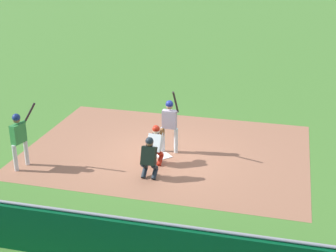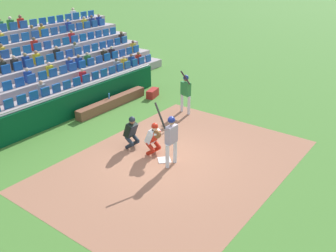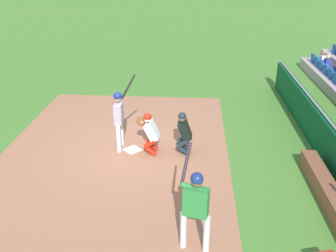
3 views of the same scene
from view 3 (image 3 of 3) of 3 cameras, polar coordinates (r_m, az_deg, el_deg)
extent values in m
plane|color=#44782E|center=(11.46, -5.38, -3.65)|extent=(160.00, 160.00, 0.00)
cube|color=#9B664B|center=(11.54, -7.84, -3.55)|extent=(9.36, 6.83, 0.01)
cube|color=white|center=(11.45, -5.38, -3.58)|extent=(0.62, 0.62, 0.02)
cylinder|color=silver|center=(11.22, -7.46, -1.93)|extent=(0.13, 0.13, 0.86)
cylinder|color=silver|center=(11.61, -7.05, -0.95)|extent=(0.13, 0.13, 0.86)
cube|color=#9C93A5|center=(11.11, -7.45, 1.98)|extent=(0.47, 0.22, 0.61)
sphere|color=#A47C5A|center=(10.94, -7.58, 4.18)|extent=(0.22, 0.22, 0.22)
sphere|color=navy|center=(10.92, -7.60, 4.49)|extent=(0.25, 0.25, 0.25)
cylinder|color=#9C93A5|center=(11.04, -7.36, 3.47)|extent=(0.50, 0.15, 0.14)
cylinder|color=#9C93A5|center=(11.21, -7.18, 3.82)|extent=(0.18, 0.15, 0.13)
cylinder|color=black|center=(11.06, -6.05, 5.85)|extent=(0.13, 0.49, 0.81)
sphere|color=black|center=(11.25, -7.02, 4.03)|extent=(0.06, 0.06, 0.06)
cylinder|color=#B31F10|center=(11.08, -2.72, -3.73)|extent=(0.17, 0.39, 0.34)
cylinder|color=#B31F10|center=(10.97, -2.74, -2.72)|extent=(0.17, 0.39, 0.33)
cylinder|color=#B31F10|center=(11.35, -2.44, -2.97)|extent=(0.17, 0.39, 0.34)
cylinder|color=#B31F10|center=(11.25, -2.46, -1.97)|extent=(0.17, 0.39, 0.33)
cube|color=silver|center=(10.95, -2.46, -0.69)|extent=(0.45, 0.48, 0.60)
cube|color=#B31F10|center=(10.97, -3.07, -0.65)|extent=(0.40, 0.27, 0.44)
sphere|color=beige|center=(10.82, -3.10, 1.06)|extent=(0.22, 0.22, 0.22)
cube|color=black|center=(10.82, -3.10, 1.06)|extent=(0.21, 0.13, 0.20)
sphere|color=#B31F10|center=(10.79, -3.11, 1.36)|extent=(0.24, 0.24, 0.24)
cylinder|color=brown|center=(11.02, -4.09, 0.70)|extent=(0.09, 0.30, 0.30)
cylinder|color=silver|center=(11.05, -3.15, 0.39)|extent=(0.13, 0.39, 0.22)
cylinder|color=#1B242D|center=(11.09, 2.23, -3.68)|extent=(0.15, 0.39, 0.34)
cylinder|color=#1B242D|center=(10.99, 2.25, -2.68)|extent=(0.15, 0.39, 0.33)
cylinder|color=#1B242D|center=(11.37, 2.30, -2.92)|extent=(0.15, 0.39, 0.34)
cylinder|color=#1B242D|center=(11.27, 2.32, -1.93)|extent=(0.15, 0.39, 0.33)
cube|color=black|center=(10.96, 2.61, -0.60)|extent=(0.43, 0.42, 0.60)
cube|color=#1B242D|center=(10.97, 1.97, -0.58)|extent=(0.38, 0.21, 0.45)
sphere|color=brown|center=(10.81, 2.15, 1.18)|extent=(0.22, 0.22, 0.22)
cube|color=black|center=(10.81, 2.15, 1.18)|extent=(0.20, 0.11, 0.20)
sphere|color=#1B242D|center=(10.79, 2.15, 1.47)|extent=(0.24, 0.24, 0.24)
cube|color=#054422|center=(11.75, 22.48, -1.69)|extent=(12.22, 0.24, 1.14)
cylinder|color=gray|center=(11.51, 22.96, 1.03)|extent=(12.22, 0.07, 0.07)
cube|color=brown|center=(9.60, 23.67, -10.52)|extent=(4.23, 0.40, 0.44)
cylinder|color=silver|center=(7.69, 5.83, -16.02)|extent=(0.16, 0.16, 0.85)
cylinder|color=silver|center=(7.77, 2.34, -15.38)|extent=(0.16, 0.16, 0.85)
cube|color=#2C7C39|center=(7.28, 4.25, -11.35)|extent=(0.33, 0.52, 0.60)
sphere|color=brown|center=(7.02, 4.36, -8.38)|extent=(0.22, 0.22, 0.22)
sphere|color=navy|center=(6.99, 4.38, -7.96)|extent=(0.25, 0.25, 0.25)
cylinder|color=#2C7C39|center=(7.14, 3.94, -9.31)|extent=(0.26, 0.50, 0.14)
cylinder|color=#2C7C39|center=(7.18, 2.46, -9.06)|extent=(0.17, 0.18, 0.13)
cylinder|color=#2D1D26|center=(7.22, 2.77, -5.58)|extent=(0.52, 0.22, 0.69)
sphere|color=black|center=(7.20, 2.10, -8.72)|extent=(0.06, 0.06, 0.06)
cube|color=#1554A4|center=(17.28, 24.02, 6.62)|extent=(0.44, 0.10, 0.42)
cube|color=#1E4E9C|center=(17.86, 23.36, 7.28)|extent=(0.44, 0.10, 0.42)
cube|color=#1C52A5|center=(18.45, 22.74, 7.90)|extent=(0.44, 0.10, 0.42)
cube|color=#204E9E|center=(19.03, 22.15, 8.48)|extent=(0.44, 0.10, 0.42)
cube|color=navy|center=(19.10, 22.88, 8.57)|extent=(0.32, 0.22, 0.52)
sphere|color=tan|center=(19.02, 23.06, 9.60)|extent=(0.19, 0.19, 0.19)
cube|color=#18589E|center=(19.63, 21.60, 9.02)|extent=(0.44, 0.10, 0.42)
cube|color=silver|center=(19.69, 22.31, 9.11)|extent=(0.32, 0.22, 0.52)
sphere|color=brown|center=(19.61, 22.48, 10.11)|extent=(0.19, 0.19, 0.19)
cube|color=#1A4E97|center=(20.22, 21.08, 9.53)|extent=(0.44, 0.10, 0.42)
cube|color=#184A9A|center=(20.43, 23.91, 10.55)|extent=(0.44, 0.10, 0.42)
camera|label=1|loc=(18.25, 49.64, 21.14)|focal=51.74mm
camera|label=2|loc=(21.11, -23.29, 26.32)|focal=40.46mm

